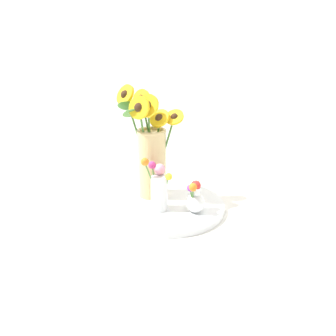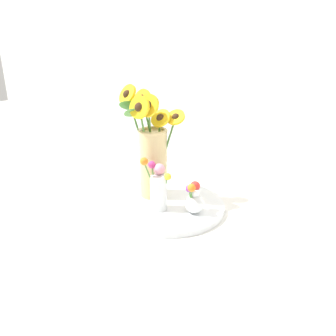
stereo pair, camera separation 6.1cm
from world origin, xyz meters
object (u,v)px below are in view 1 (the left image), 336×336
object	(u,v)px
mason_jar_sunflowers	(150,153)
vase_bulb_right	(195,199)
serving_tray	(168,206)
vase_small_center	(159,188)

from	to	relation	value
mason_jar_sunflowers	vase_bulb_right	bearing A→B (deg)	-6.51
serving_tray	mason_jar_sunflowers	bearing A→B (deg)	167.38
mason_jar_sunflowers	vase_bulb_right	size ratio (longest dim) A/B	3.61
vase_small_center	vase_bulb_right	size ratio (longest dim) A/B	1.64
serving_tray	vase_small_center	bearing A→B (deg)	-90.69
serving_tray	vase_bulb_right	distance (m)	0.13
serving_tray	mason_jar_sunflowers	distance (m)	0.21
vase_small_center	vase_bulb_right	xyz separation A→B (m)	(0.12, 0.05, -0.03)
vase_small_center	serving_tray	bearing A→B (deg)	89.31
mason_jar_sunflowers	vase_small_center	size ratio (longest dim) A/B	2.19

